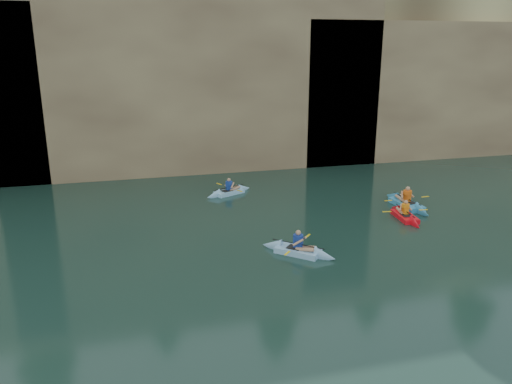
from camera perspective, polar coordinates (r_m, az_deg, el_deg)
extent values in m
cube|color=tan|center=(39.23, -11.36, 13.35)|extent=(70.00, 16.00, 12.00)
cube|color=#9D8A5F|center=(32.11, -6.75, 12.41)|extent=(24.00, 2.40, 11.40)
cube|color=#9D8A5F|center=(40.25, 23.32, 10.89)|extent=(26.00, 2.40, 9.84)
cube|color=black|center=(31.71, -17.13, 4.26)|extent=(3.50, 1.00, 3.20)
cube|color=black|center=(33.98, 7.17, 6.75)|extent=(5.00, 1.00, 4.50)
cube|color=#87B8E2|center=(19.78, 4.80, -6.69)|extent=(2.29, 2.21, 0.27)
cone|color=#87B8E2|center=(19.40, 7.89, -7.27)|extent=(1.13, 1.12, 0.74)
cone|color=#87B8E2|center=(20.21, 1.85, -6.11)|extent=(1.13, 1.12, 0.74)
cube|color=black|center=(19.79, 4.41, -6.33)|extent=(0.72, 0.72, 0.04)
cube|color=navy|center=(19.62, 4.83, -5.63)|extent=(0.40, 0.39, 0.50)
sphere|color=tan|center=(19.49, 4.86, -4.65)|extent=(0.21, 0.21, 0.21)
cylinder|color=black|center=(19.67, 4.82, -5.95)|extent=(1.63, 1.53, 0.04)
cube|color=yellow|center=(20.53, 5.94, -5.00)|extent=(0.35, 0.36, 0.02)
cube|color=yellow|center=(18.82, 3.60, -6.98)|extent=(0.35, 0.36, 0.02)
cube|color=red|center=(24.63, 16.64, -2.65)|extent=(0.97, 2.44, 0.25)
cone|color=red|center=(25.59, 15.61, -1.85)|extent=(0.77, 0.91, 0.68)
cone|color=red|center=(23.69, 17.76, -3.51)|extent=(0.77, 0.91, 0.68)
cube|color=black|center=(24.48, 16.80, -2.55)|extent=(0.49, 0.59, 0.04)
cube|color=orange|center=(24.52, 16.71, -1.85)|extent=(0.23, 0.33, 0.46)
sphere|color=tan|center=(24.43, 16.77, -1.12)|extent=(0.19, 0.19, 0.19)
cylinder|color=black|center=(24.55, 16.69, -2.06)|extent=(0.26, 2.01, 0.04)
cube|color=yellow|center=(24.19, 14.73, -2.18)|extent=(0.43, 0.13, 0.02)
cube|color=yellow|center=(24.95, 18.59, -1.94)|extent=(0.43, 0.13, 0.02)
cube|color=#93CEF7|center=(27.50, -3.10, 0.01)|extent=(2.37, 1.65, 0.25)
cone|color=#93CEF7|center=(28.15, -1.37, 0.42)|extent=(1.03, 0.97, 0.68)
cone|color=#93CEF7|center=(26.88, -4.91, -0.41)|extent=(1.03, 0.97, 0.68)
cube|color=black|center=(27.39, -3.35, 0.15)|extent=(0.68, 0.63, 0.04)
cube|color=navy|center=(27.40, -3.11, 0.74)|extent=(0.37, 0.32, 0.46)
sphere|color=tan|center=(27.32, -3.12, 1.40)|extent=(0.19, 0.19, 0.19)
cylinder|color=black|center=(27.43, -3.10, 0.55)|extent=(1.83, 0.92, 0.04)
cube|color=yellow|center=(28.13, -4.25, 0.93)|extent=(0.26, 0.41, 0.02)
cube|color=yellow|center=(26.74, -1.90, 0.14)|extent=(0.26, 0.41, 0.02)
cube|color=#3A96C7|center=(26.44, 16.82, -1.32)|extent=(0.97, 2.90, 0.29)
cone|color=#3A96C7|center=(27.50, 15.26, -0.51)|extent=(0.85, 1.05, 0.80)
cone|color=#3A96C7|center=(25.40, 18.51, -2.19)|extent=(0.85, 1.05, 0.80)
cube|color=black|center=(26.29, 17.02, -1.17)|extent=(0.53, 0.57, 0.04)
cube|color=#E15C12|center=(26.32, 16.90, -0.43)|extent=(0.25, 0.37, 0.53)
sphere|color=tan|center=(26.21, 16.97, 0.37)|extent=(0.22, 0.22, 0.22)
cylinder|color=black|center=(26.36, 16.87, -0.73)|extent=(0.15, 2.36, 0.04)
cube|color=yellow|center=(25.77, 14.89, -0.95)|extent=(0.42, 0.10, 0.02)
cube|color=yellow|center=(26.97, 18.77, -0.51)|extent=(0.42, 0.10, 0.02)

